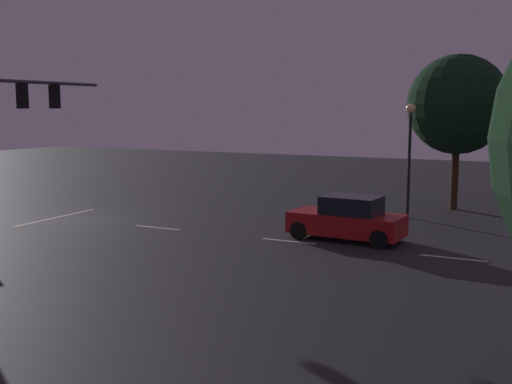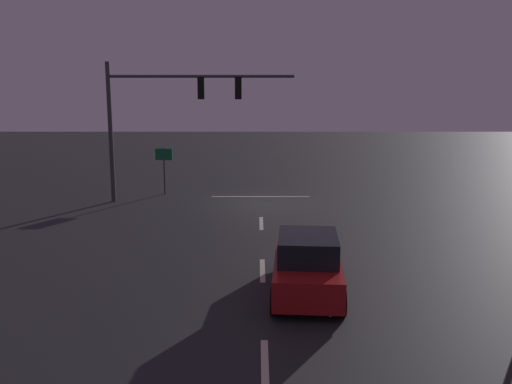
% 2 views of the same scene
% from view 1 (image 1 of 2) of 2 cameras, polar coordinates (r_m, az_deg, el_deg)
% --- Properties ---
extents(ground_plane, '(80.00, 80.00, 0.00)m').
position_cam_1_polar(ground_plane, '(28.68, -15.67, -2.52)').
color(ground_plane, '#232326').
extents(lane_dash_far, '(0.16, 2.20, 0.01)m').
position_cam_1_polar(lane_dash_far, '(26.22, -9.12, -3.28)').
color(lane_dash_far, beige).
rests_on(lane_dash_far, ground_plane).
extents(lane_dash_mid, '(0.16, 2.20, 0.01)m').
position_cam_1_polar(lane_dash_mid, '(23.34, 3.06, -4.57)').
color(lane_dash_mid, beige).
rests_on(lane_dash_mid, ground_plane).
extents(lane_dash_near, '(0.16, 2.20, 0.01)m').
position_cam_1_polar(lane_dash_near, '(21.77, 17.83, -5.85)').
color(lane_dash_near, beige).
rests_on(lane_dash_near, ground_plane).
extents(stop_bar, '(5.00, 0.16, 0.01)m').
position_cam_1_polar(stop_bar, '(29.75, -17.96, -2.24)').
color(stop_bar, beige).
rests_on(stop_bar, ground_plane).
extents(car_approaching, '(2.17, 4.47, 1.70)m').
position_cam_1_polar(car_approaching, '(23.67, 8.48, -2.51)').
color(car_approaching, maroon).
rests_on(car_approaching, ground_plane).
extents(street_lamp_left_kerb, '(0.44, 0.44, 5.19)m').
position_cam_1_polar(street_lamp_left_kerb, '(28.69, 14.08, 4.82)').
color(street_lamp_left_kerb, black).
rests_on(street_lamp_left_kerb, ground_plane).
extents(tree_left_far, '(4.86, 4.86, 7.60)m').
position_cam_1_polar(tree_left_far, '(31.73, 18.21, 7.70)').
color(tree_left_far, '#382314').
rests_on(tree_left_far, ground_plane).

